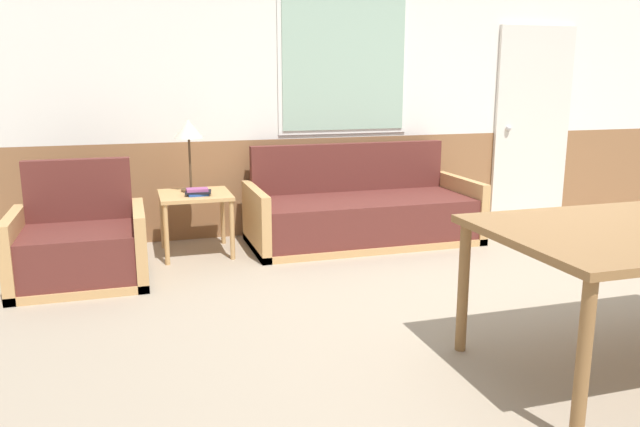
# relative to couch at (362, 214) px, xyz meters

# --- Properties ---
(ground_plane) EXTENTS (16.00, 16.00, 0.00)m
(ground_plane) POSITION_rel_couch_xyz_m (0.41, -2.06, -0.26)
(ground_plane) COLOR gray
(wall_back) EXTENTS (7.20, 0.09, 2.70)m
(wall_back) POSITION_rel_couch_xyz_m (0.39, 0.57, 1.11)
(wall_back) COLOR #8E603D
(wall_back) RESTS_ON ground_plane
(couch) EXTENTS (2.07, 0.90, 0.87)m
(couch) POSITION_rel_couch_xyz_m (0.00, 0.00, 0.00)
(couch) COLOR tan
(couch) RESTS_ON ground_plane
(armchair) EXTENTS (0.94, 0.78, 0.88)m
(armchair) POSITION_rel_couch_xyz_m (-2.40, -0.49, 0.00)
(armchair) COLOR tan
(armchair) RESTS_ON ground_plane
(side_table) EXTENTS (0.59, 0.59, 0.53)m
(side_table) POSITION_rel_couch_xyz_m (-1.50, 0.04, 0.20)
(side_table) COLOR tan
(side_table) RESTS_ON ground_plane
(table_lamp) EXTENTS (0.24, 0.24, 0.61)m
(table_lamp) POSITION_rel_couch_xyz_m (-1.52, 0.14, 0.77)
(table_lamp) COLOR #4C3823
(table_lamp) RESTS_ON side_table
(book_stack) EXTENTS (0.23, 0.19, 0.06)m
(book_stack) POSITION_rel_couch_xyz_m (-1.48, -0.06, 0.30)
(book_stack) COLOR #234799
(book_stack) RESTS_ON side_table
(entry_door) EXTENTS (0.90, 0.09, 2.01)m
(entry_door) POSITION_rel_couch_xyz_m (2.12, 0.52, 0.75)
(entry_door) COLOR silver
(entry_door) RESTS_ON ground_plane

